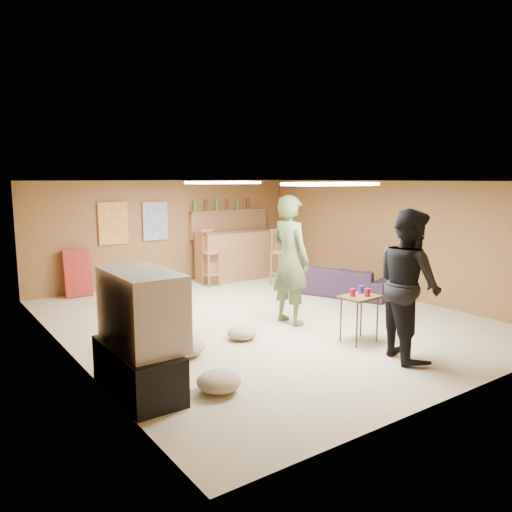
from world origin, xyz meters
TOP-DOWN VIEW (x-y plane):
  - ground at (0.00, 0.00)m, footprint 7.00×7.00m
  - ceiling at (0.00, 0.00)m, footprint 6.00×7.00m
  - wall_back at (0.00, 3.50)m, footprint 6.00×0.02m
  - wall_front at (0.00, -3.50)m, footprint 6.00×0.02m
  - wall_left at (-3.00, 0.00)m, footprint 0.02×7.00m
  - wall_right at (3.00, 0.00)m, footprint 0.02×7.00m
  - tv_stand at (-2.72, -1.50)m, footprint 0.55×1.30m
  - dvd_box at (-2.50, -1.50)m, footprint 0.35×0.50m
  - tv_body at (-2.65, -1.50)m, footprint 0.60×1.10m
  - tv_screen at (-2.34, -1.50)m, footprint 0.02×0.95m
  - bar_counter at (1.50, 2.95)m, footprint 2.00×0.60m
  - bar_lip at (1.50, 2.70)m, footprint 2.10×0.12m
  - bar_shelf at (1.50, 3.40)m, footprint 2.00×0.18m
  - bar_backing at (1.50, 3.42)m, footprint 2.00×0.14m
  - poster_left at (-1.20, 3.46)m, footprint 0.60×0.03m
  - poster_right at (-0.30, 3.46)m, footprint 0.55×0.03m
  - folding_chair_stack at (-2.00, 3.30)m, footprint 0.50×0.26m
  - ceiling_panel_front at (0.00, -1.50)m, footprint 1.20×0.60m
  - ceiling_panel_back at (0.00, 1.20)m, footprint 1.20×0.60m
  - person_olive at (0.21, -0.42)m, footprint 0.55×0.77m
  - person_black at (0.46, -2.45)m, footprint 1.01×1.12m
  - sofa at (2.19, 0.48)m, footprint 1.43×2.04m
  - tray_table at (0.40, -1.70)m, footprint 0.53×0.43m
  - cup_red_near at (0.30, -1.66)m, footprint 0.09×0.09m
  - cup_red_far at (0.45, -1.78)m, footprint 0.10×0.10m
  - cup_blue at (0.53, -1.60)m, footprint 0.10×0.10m
  - bar_stool_left at (0.56, 2.63)m, footprint 0.48×0.48m
  - bar_stool_right at (1.79, 1.86)m, footprint 0.41×0.41m
  - cushion_near_tv at (-1.82, -0.79)m, footprint 0.57×0.57m
  - cushion_mid at (-0.85, -0.66)m, footprint 0.52×0.52m
  - cushion_far at (-2.01, -1.97)m, footprint 0.58×0.58m
  - bottle_row at (1.30, 3.38)m, footprint 1.48×0.08m

SIDE VIEW (x-z plane):
  - ground at x=0.00m, z-range 0.00..0.00m
  - cushion_mid at x=-0.85m, z-range 0.00..0.19m
  - cushion_far at x=-2.01m, z-range 0.00..0.22m
  - cushion_near_tv at x=-1.82m, z-range 0.00..0.25m
  - dvd_box at x=-2.50m, z-range 0.11..0.19m
  - tv_stand at x=-2.72m, z-range 0.00..0.50m
  - sofa at x=2.19m, z-range 0.00..0.56m
  - tray_table at x=0.40m, z-range 0.00..0.66m
  - folding_chair_stack at x=-2.00m, z-range -0.01..0.91m
  - bar_counter at x=1.50m, z-range 0.00..1.10m
  - bar_stool_left at x=0.56m, z-range 0.00..1.15m
  - bar_stool_right at x=1.79m, z-range 0.00..1.19m
  - cup_red_near at x=0.30m, z-range 0.66..0.76m
  - cup_blue at x=0.53m, z-range 0.66..0.77m
  - cup_red_far at x=0.45m, z-range 0.66..0.77m
  - tv_body at x=-2.65m, z-range 0.50..1.30m
  - tv_screen at x=-2.34m, z-range 0.57..1.23m
  - person_black at x=0.46m, z-range 0.00..1.89m
  - person_olive at x=0.21m, z-range 0.00..2.00m
  - wall_back at x=0.00m, z-range 0.00..2.20m
  - wall_front at x=0.00m, z-range 0.00..2.20m
  - wall_left at x=-3.00m, z-range 0.00..2.20m
  - wall_right at x=3.00m, z-range 0.00..2.20m
  - bar_lip at x=1.50m, z-range 1.08..1.12m
  - bar_backing at x=1.50m, z-range 0.90..1.50m
  - poster_left at x=-1.20m, z-range 0.93..1.78m
  - poster_right at x=-0.30m, z-range 0.95..1.75m
  - bar_shelf at x=1.50m, z-range 1.48..1.52m
  - bottle_row at x=1.30m, z-range 1.52..1.78m
  - ceiling_panel_front at x=0.00m, z-range 2.15..2.19m
  - ceiling_panel_back at x=0.00m, z-range 2.15..2.19m
  - ceiling at x=0.00m, z-range 2.19..2.21m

